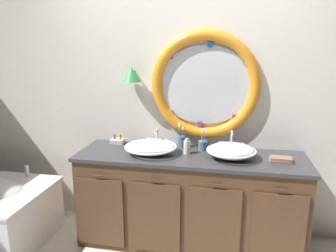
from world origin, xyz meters
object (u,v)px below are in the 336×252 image
Objects in this scene: soap_dispenser at (187,147)px; folded_hand_towel at (281,160)px; sink_basin_right at (231,151)px; toiletry_basket at (118,141)px; toothbrush_holder_left at (182,141)px; sink_basin_left at (151,147)px; toothbrush_holder_right at (203,145)px.

soap_dispenser reaches higher than folded_hand_towel.
sink_basin_right is 1.12m from toiletry_basket.
soap_dispenser is (0.08, -0.18, 0.00)m from toothbrush_holder_left.
sink_basin_left is 3.21× the size of soap_dispenser.
toothbrush_holder_left is at bearing 153.32° from sink_basin_right.
toothbrush_holder_right is at bearing 45.22° from soap_dispenser.
soap_dispenser is at bearing 175.28° from folded_hand_towel.
toothbrush_holder_right is (0.20, -0.05, -0.01)m from toothbrush_holder_left.
toiletry_basket is (-0.39, 0.23, -0.03)m from sink_basin_left.
toiletry_basket reaches higher than folded_hand_towel.
toiletry_basket is at bearing 168.06° from sink_basin_right.
toothbrush_holder_left is at bearing 0.04° from toiletry_basket.
folded_hand_towel is 1.52m from toiletry_basket.
soap_dispenser is at bearing -67.25° from toothbrush_holder_left.
sink_basin_right is at bearing -11.94° from toiletry_basket.
toothbrush_holder_right is (0.44, 0.18, -0.01)m from sink_basin_left.
sink_basin_right is 3.28× the size of toiletry_basket.
toothbrush_holder_right reaches higher than sink_basin_left.
sink_basin_left is at bearing 179.20° from folded_hand_towel.
soap_dispenser is (-0.13, -0.13, 0.01)m from toothbrush_holder_right.
toiletry_basket is at bearing 165.62° from soap_dispenser.
sink_basin_right is 0.40m from folded_hand_towel.
toothbrush_holder_right is 0.84m from toiletry_basket.
soap_dispenser is 1.13× the size of toiletry_basket.
toothbrush_holder_right is 1.62× the size of toiletry_basket.
folded_hand_towel is at bearing -4.72° from soap_dispenser.
toiletry_basket is (-0.71, 0.18, -0.04)m from soap_dispenser.
soap_dispenser is 0.80× the size of folded_hand_towel.
toothbrush_holder_right is (-0.26, 0.18, -0.01)m from sink_basin_right.
toiletry_basket is (-0.84, 0.05, -0.03)m from toothbrush_holder_right.
toothbrush_holder_left reaches higher than toothbrush_holder_right.
toothbrush_holder_left is at bearing 164.01° from folded_hand_towel.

